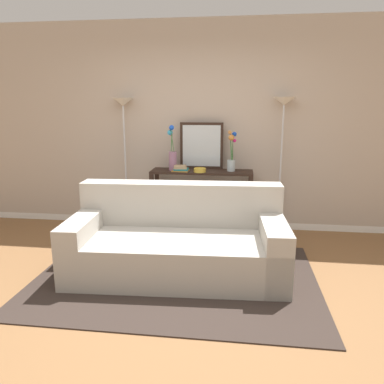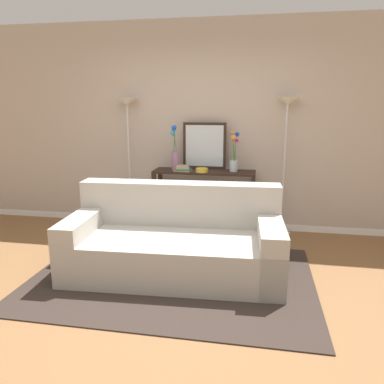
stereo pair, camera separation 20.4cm
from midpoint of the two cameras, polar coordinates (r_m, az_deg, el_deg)
name	(u,v)px [view 2 (the right image)]	position (r m, az deg, el deg)	size (l,w,h in m)	color
ground_plane	(160,305)	(3.40, -3.06, -16.84)	(16.00, 16.00, 0.02)	brown
back_wall	(201,128)	(5.15, 2.51, 9.79)	(12.00, 0.15, 2.76)	white
area_rug	(172,277)	(3.82, -1.47, -12.95)	(2.77, 1.92, 0.01)	#332823
couch	(175,243)	(3.85, -1.05, -7.86)	(2.18, 1.10, 0.88)	#ADA89E
console_table	(204,190)	(4.92, 3.04, 0.23)	(1.32, 0.37, 0.85)	black
floor_lamp_left	(128,127)	(5.15, -8.66, 9.80)	(0.28, 0.28, 1.77)	silver
floor_lamp_right	(286,128)	(4.90, 15.38, 9.38)	(0.28, 0.28, 1.78)	silver
wall_mirror	(204,146)	(4.97, 3.10, 7.05)	(0.57, 0.02, 0.61)	black
vase_tall_flowers	(175,154)	(4.88, -1.43, 5.85)	(0.12, 0.12, 0.59)	gray
vase_short_flowers	(234,155)	(4.81, 7.66, 5.55)	(0.11, 0.12, 0.52)	silver
fruit_bowl	(202,170)	(4.75, 2.75, 3.36)	(0.16, 0.16, 0.05)	gold
book_stack	(183,169)	(4.82, -0.18, 3.60)	(0.22, 0.18, 0.08)	#B77F33
book_row_under_console	(175,227)	(5.13, -1.53, -5.36)	(0.28, 0.15, 0.13)	#6B3360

